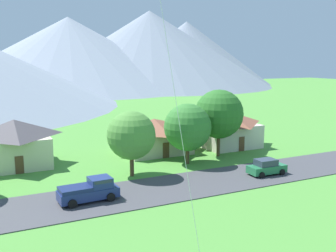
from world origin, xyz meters
TOP-DOWN VIEW (x-y plane):
  - road_strip at (0.00, 28.73)m, footprint 160.00×7.74m
  - mountain_central_ridge at (87.01, 174.76)m, footprint 85.42×85.42m
  - mountain_east_ridge at (63.84, 168.87)m, footprint 113.77×113.77m
  - mountain_far_east_ridge at (25.43, 167.22)m, footprint 111.97×111.97m
  - house_leftmost at (9.12, 43.29)m, footprint 9.22×7.93m
  - house_left_center at (20.07, 42.09)m, footprint 8.38×7.89m
  - house_right_center at (-8.35, 44.23)m, footprint 7.94×8.26m
  - tree_near_left at (2.40, 34.21)m, footprint 5.19×5.19m
  - tree_left_of_center at (15.65, 37.52)m, footprint 6.28×6.28m
  - tree_right_of_center at (10.24, 36.03)m, footprint 5.68×5.68m
  - parked_car_green_mid_west at (15.62, 28.08)m, footprint 4.26×2.19m
  - pickup_truck_navy_west_side at (-3.72, 28.61)m, footprint 5.28×2.49m

SIDE VIEW (x-z plane):
  - road_strip at x=0.00m, z-range 0.00..0.08m
  - parked_car_green_mid_west at x=15.62m, z-range 0.03..1.71m
  - pickup_truck_navy_west_side at x=-3.72m, z-range 0.06..2.06m
  - house_leftmost at x=9.12m, z-range 0.08..4.64m
  - house_left_center at x=20.07m, z-range 0.09..5.20m
  - house_right_center at x=-8.35m, z-range 0.10..5.61m
  - tree_right_of_center at x=10.24m, z-range 0.79..8.07m
  - tree_near_left at x=2.40m, z-range 0.92..7.97m
  - tree_left_of_center at x=15.65m, z-range 1.18..9.83m
  - mountain_far_east_ridge at x=25.43m, z-range 0.00..30.23m
  - mountain_central_ridge at x=87.01m, z-range 0.00..31.55m
  - mountain_east_ridge at x=63.84m, z-range 0.00..34.99m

